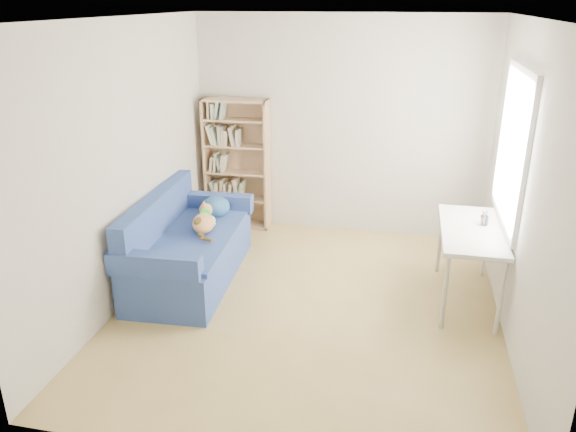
{
  "coord_description": "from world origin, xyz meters",
  "views": [
    {
      "loc": [
        0.78,
        -4.61,
        2.75
      ],
      "look_at": [
        -0.24,
        0.15,
        0.85
      ],
      "focal_mm": 35.0,
      "sensor_mm": 36.0,
      "label": 1
    }
  ],
  "objects_px": {
    "bookshelf": "(237,169)",
    "pen_cup": "(484,219)",
    "sofa": "(188,248)",
    "desk": "(471,236)"
  },
  "relations": [
    {
      "from": "sofa",
      "to": "pen_cup",
      "type": "relative_size",
      "value": 12.82
    },
    {
      "from": "bookshelf",
      "to": "desk",
      "type": "xyz_separation_m",
      "value": [
        2.7,
        -1.41,
        -0.07
      ]
    },
    {
      "from": "sofa",
      "to": "bookshelf",
      "type": "bearing_deg",
      "value": 83.8
    },
    {
      "from": "desk",
      "to": "pen_cup",
      "type": "xyz_separation_m",
      "value": [
        0.11,
        0.12,
        0.13
      ]
    },
    {
      "from": "pen_cup",
      "to": "desk",
      "type": "bearing_deg",
      "value": -133.43
    },
    {
      "from": "sofa",
      "to": "desk",
      "type": "relative_size",
      "value": 1.51
    },
    {
      "from": "sofa",
      "to": "desk",
      "type": "xyz_separation_m",
      "value": [
        2.79,
        0.11,
        0.34
      ]
    },
    {
      "from": "bookshelf",
      "to": "pen_cup",
      "type": "xyz_separation_m",
      "value": [
        2.82,
        -1.29,
        0.05
      ]
    },
    {
      "from": "desk",
      "to": "sofa",
      "type": "bearing_deg",
      "value": -177.71
    },
    {
      "from": "bookshelf",
      "to": "desk",
      "type": "relative_size",
      "value": 1.32
    }
  ]
}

